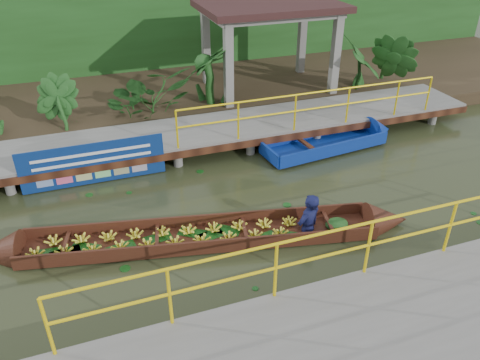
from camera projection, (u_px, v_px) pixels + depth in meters
name	position (u px, v px, depth m)	size (l,w,h in m)	color
ground	(252.00, 214.00, 10.23)	(80.00, 80.00, 0.00)	#272E17
land_strip	(174.00, 92.00, 16.19)	(30.00, 8.00, 0.45)	#312618
far_dock	(208.00, 132.00, 12.77)	(16.00, 2.06, 1.66)	slate
near_dock	(415.00, 335.00, 6.96)	(18.00, 2.40, 1.73)	slate
pavilion	(270.00, 15.00, 14.78)	(4.40, 3.00, 3.00)	slate
foliage_backdrop	(156.00, 25.00, 17.32)	(30.00, 0.80, 4.00)	#1B4315
vendor_boat	(218.00, 230.00, 9.33)	(8.64, 2.62, 2.01)	#36180E
moored_blue_boat	(352.00, 138.00, 13.17)	(4.13, 1.48, 0.96)	navy
blue_banner	(94.00, 163.00, 11.06)	(3.35, 0.04, 1.05)	navy
tropical_plants	(205.00, 85.00, 14.09)	(14.12, 1.12, 1.40)	#1B4315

